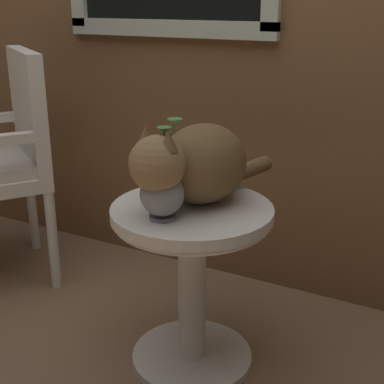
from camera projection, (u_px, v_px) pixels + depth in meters
ground_plane at (98, 367)px, 1.90m from camera, size 6.00×6.00×0.00m
wicker_side_table at (192, 260)px, 1.80m from camera, size 0.52×0.52×0.58m
wicker_chair at (3, 153)px, 2.37m from camera, size 0.66×0.65×1.01m
cat at (196, 164)px, 1.72m from camera, size 0.32×0.64×0.28m
pewter_vase_with_ivy at (162, 190)px, 1.62m from camera, size 0.13×0.13×0.31m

